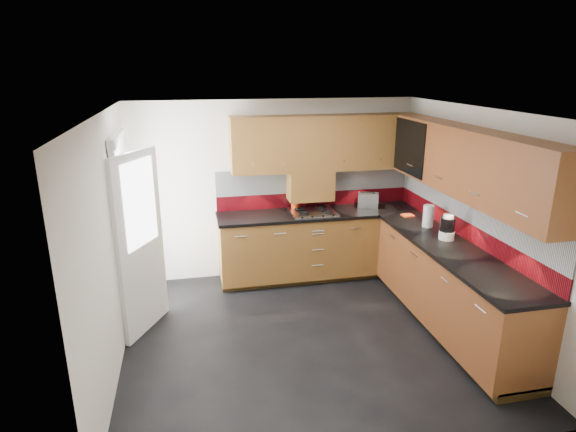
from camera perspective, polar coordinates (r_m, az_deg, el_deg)
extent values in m
cube|color=black|center=(5.38, 2.15, -14.23)|extent=(4.00, 3.80, 0.02)
cube|color=white|center=(4.59, 2.50, 12.88)|extent=(4.00, 3.80, 0.10)
cube|color=silver|center=(6.58, -1.61, 3.24)|extent=(4.00, 0.08, 2.64)
cube|color=silver|center=(3.26, 10.42, -12.57)|extent=(4.00, 0.08, 2.64)
cube|color=silver|center=(4.79, -20.87, -3.46)|extent=(0.08, 3.80, 2.64)
cube|color=silver|center=(5.63, 21.82, -0.49)|extent=(0.08, 3.80, 2.64)
cube|color=#572E13|center=(6.60, 3.69, -3.35)|extent=(2.70, 0.60, 0.95)
cube|color=brown|center=(5.63, 18.62, -8.06)|extent=(0.60, 2.60, 0.95)
cube|color=#392A10|center=(6.79, 3.55, -6.61)|extent=(2.70, 0.54, 0.10)
cube|color=#392A10|center=(5.84, 18.47, -11.80)|extent=(0.54, 2.60, 0.10)
cube|color=black|center=(6.44, 3.70, 0.32)|extent=(2.72, 0.62, 0.04)
cube|color=black|center=(5.44, 19.09, -3.92)|extent=(0.62, 2.60, 0.04)
cube|color=maroon|center=(6.69, 3.13, 2.04)|extent=(2.70, 0.02, 0.20)
cube|color=silver|center=(6.62, 3.16, 4.30)|extent=(2.70, 0.02, 0.34)
cube|color=maroon|center=(5.81, 20.15, -1.43)|extent=(0.02, 3.20, 0.20)
cube|color=silver|center=(5.73, 20.43, 1.12)|extent=(0.02, 3.20, 0.34)
cube|color=#572E13|center=(6.40, 4.48, 8.65)|extent=(2.50, 0.33, 0.72)
cube|color=brown|center=(5.40, 20.55, 5.95)|extent=(0.33, 2.87, 0.72)
cube|color=silver|center=(6.23, 3.55, 6.46)|extent=(1.80, 0.01, 0.16)
cube|color=silver|center=(5.32, 18.89, 3.64)|extent=(0.01, 2.00, 0.16)
cube|color=#572E13|center=(6.46, 2.65, 3.69)|extent=(0.60, 0.33, 0.40)
cube|color=black|center=(6.21, 14.15, 7.90)|extent=(0.01, 0.80, 0.66)
cube|color=#FFD18C|center=(6.35, 16.68, 7.90)|extent=(0.01, 0.76, 0.64)
cube|color=black|center=(6.28, 15.60, 8.08)|extent=(0.29, 0.76, 0.01)
cylinder|color=black|center=(6.05, 16.75, 8.60)|extent=(0.07, 0.07, 0.16)
cylinder|color=black|center=(6.18, 16.10, 8.83)|extent=(0.07, 0.07, 0.16)
cylinder|color=white|center=(6.31, 15.47, 9.05)|extent=(0.07, 0.07, 0.16)
cylinder|color=black|center=(6.44, 14.86, 9.26)|extent=(0.07, 0.07, 0.16)
cube|color=white|center=(5.67, -18.61, -1.93)|extent=(0.06, 0.95, 2.04)
cube|color=white|center=(5.33, -17.06, -3.25)|extent=(0.42, 0.73, 1.98)
cube|color=white|center=(5.19, -17.17, 1.42)|extent=(0.28, 0.50, 0.90)
cube|color=silver|center=(6.40, 2.96, 0.50)|extent=(0.60, 0.51, 0.02)
torus|color=black|center=(6.24, 1.88, 0.31)|extent=(0.13, 0.13, 0.02)
torus|color=black|center=(6.32, 4.59, 0.48)|extent=(0.13, 0.13, 0.02)
torus|color=black|center=(6.47, 1.36, 0.94)|extent=(0.13, 0.13, 0.02)
torus|color=black|center=(6.55, 3.99, 1.10)|extent=(0.13, 0.13, 0.02)
cube|color=black|center=(6.17, 3.54, -0.07)|extent=(0.45, 0.04, 0.02)
cylinder|color=#DA4414|center=(6.51, 0.84, 1.34)|extent=(0.11, 0.11, 0.14)
cylinder|color=olive|center=(6.48, 0.77, 2.80)|extent=(0.05, 0.03, 0.27)
cylinder|color=olive|center=(6.48, 0.83, 2.73)|extent=(0.05, 0.02, 0.25)
cylinder|color=olive|center=(6.47, 0.73, 2.87)|extent=(0.05, 0.04, 0.29)
cylinder|color=olive|center=(6.48, 0.90, 2.65)|extent=(0.04, 0.03, 0.24)
cylinder|color=olive|center=(6.46, 0.69, 2.73)|extent=(0.03, 0.05, 0.26)
cube|color=silver|center=(6.72, 9.50, 1.87)|extent=(0.32, 0.27, 0.19)
cube|color=black|center=(6.69, 9.54, 2.70)|extent=(0.20, 0.10, 0.01)
cube|color=black|center=(6.73, 9.41, 2.79)|extent=(0.20, 0.10, 0.01)
cylinder|color=white|center=(5.70, 18.28, -2.15)|extent=(0.17, 0.17, 0.10)
cylinder|color=black|center=(5.66, 18.39, -0.96)|extent=(0.16, 0.16, 0.15)
cylinder|color=white|center=(5.63, 18.49, -0.03)|extent=(0.12, 0.12, 0.04)
cylinder|color=white|center=(6.04, 16.29, 0.00)|extent=(0.15, 0.15, 0.27)
cube|color=#EF4D1A|center=(6.44, 14.00, 0.08)|extent=(0.16, 0.14, 0.02)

